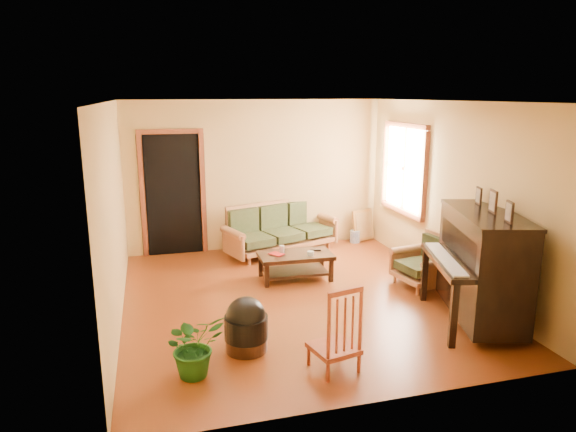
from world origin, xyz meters
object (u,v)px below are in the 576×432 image
object	(u,v)px
sofa	(281,228)
potted_plant	(194,345)
piano	(482,268)
ceramic_crock	(355,236)
armchair	(422,261)
coffee_table	(295,266)
footstool	(246,331)
red_chair	(334,327)

from	to	relation	value
sofa	potted_plant	xyz separation A→B (m)	(-1.83, -3.68, -0.10)
piano	ceramic_crock	size ratio (longest dim) A/B	6.76
armchair	piano	distance (m)	1.29
coffee_table	footstool	size ratio (longest dim) A/B	2.30
sofa	red_chair	xyz separation A→B (m)	(-0.48, -3.92, 0.03)
armchair	potted_plant	distance (m)	3.70
ceramic_crock	footstool	bearing A→B (deg)	-127.49
coffee_table	red_chair	bearing A→B (deg)	-97.56
piano	ceramic_crock	world-z (taller)	piano
coffee_table	footstool	xyz separation A→B (m)	(-1.11, -1.97, 0.03)
piano	footstool	distance (m)	2.87
armchair	footstool	xyz separation A→B (m)	(-2.77, -1.21, -0.15)
sofa	coffee_table	size ratio (longest dim) A/B	1.83
sofa	armchair	bearing A→B (deg)	-72.92
red_chair	potted_plant	bearing A→B (deg)	156.94
footstool	coffee_table	bearing A→B (deg)	60.56
sofa	ceramic_crock	distance (m)	1.51
coffee_table	piano	size ratio (longest dim) A/B	0.70
ceramic_crock	coffee_table	bearing A→B (deg)	-135.63
armchair	sofa	bearing A→B (deg)	116.47
coffee_table	footstool	bearing A→B (deg)	-119.44
armchair	potted_plant	size ratio (longest dim) A/B	1.18
red_chair	ceramic_crock	distance (m)	4.58
red_chair	ceramic_crock	world-z (taller)	red_chair
sofa	armchair	xyz separation A→B (m)	(1.52, -2.11, -0.05)
footstool	potted_plant	size ratio (longest dim) A/B	0.74
piano	potted_plant	xyz separation A→B (m)	(-3.41, -0.33, -0.36)
coffee_table	potted_plant	size ratio (longest dim) A/B	1.70
armchair	ceramic_crock	size ratio (longest dim) A/B	3.31
sofa	red_chair	size ratio (longest dim) A/B	2.18
piano	footstool	size ratio (longest dim) A/B	3.27
coffee_table	red_chair	xyz separation A→B (m)	(-0.34, -2.57, 0.26)
armchair	ceramic_crock	distance (m)	2.34
sofa	armchair	distance (m)	2.60
armchair	red_chair	distance (m)	2.70
sofa	potted_plant	distance (m)	4.11
sofa	footstool	bearing A→B (deg)	-129.32
coffee_table	potted_plant	distance (m)	2.88
armchair	piano	xyz separation A→B (m)	(0.07, -1.25, 0.30)
piano	coffee_table	bearing A→B (deg)	147.21
sofa	ceramic_crock	bearing A→B (deg)	-10.31
coffee_table	ceramic_crock	bearing A→B (deg)	44.37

